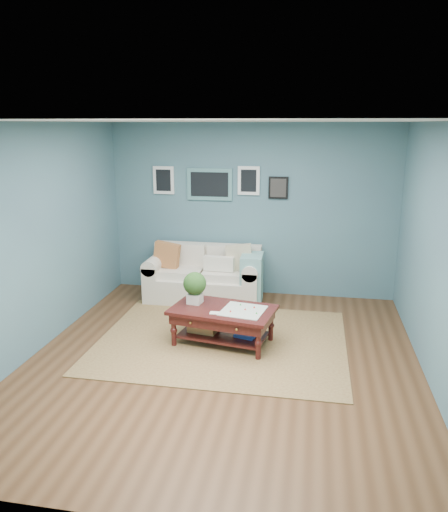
# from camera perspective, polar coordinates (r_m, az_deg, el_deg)

# --- Properties ---
(room_shell) EXTENTS (5.00, 5.02, 2.70)m
(room_shell) POSITION_cam_1_polar(r_m,az_deg,el_deg) (5.53, -0.18, 1.14)
(room_shell) COLOR brown
(room_shell) RESTS_ON ground
(area_rug) EXTENTS (3.09, 2.47, 0.01)m
(area_rug) POSITION_cam_1_polar(r_m,az_deg,el_deg) (6.42, -0.23, -9.64)
(area_rug) COLOR brown
(area_rug) RESTS_ON ground
(loveseat) EXTENTS (1.80, 0.82, 0.93)m
(loveseat) POSITION_cam_1_polar(r_m,az_deg,el_deg) (7.76, -1.70, -2.33)
(loveseat) COLOR silver
(loveseat) RESTS_ON ground
(coffee_table) EXTENTS (1.36, 0.93, 0.88)m
(coffee_table) POSITION_cam_1_polar(r_m,az_deg,el_deg) (6.24, -0.68, -6.58)
(coffee_table) COLOR black
(coffee_table) RESTS_ON ground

